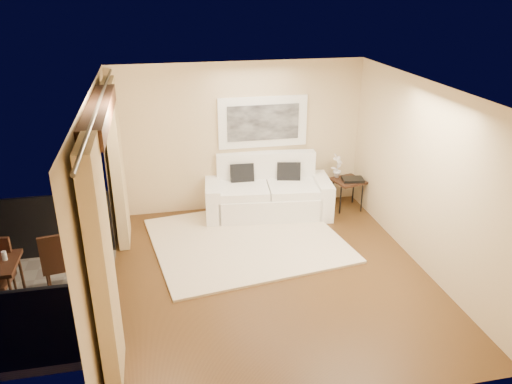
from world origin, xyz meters
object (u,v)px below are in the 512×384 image
object	(u,v)px
sofa	(267,194)
balcony_chair_far	(58,260)
orchid	(337,166)
side_table	(348,183)

from	to	relation	value
sofa	balcony_chair_far	xyz separation A→B (m)	(-3.30, -2.02, 0.18)
sofa	orchid	world-z (taller)	sofa
side_table	orchid	size ratio (longest dim) A/B	1.40
balcony_chair_far	side_table	bearing A→B (deg)	-168.07
sofa	orchid	xyz separation A→B (m)	(1.34, 0.06, 0.41)
sofa	balcony_chair_far	size ratio (longest dim) A/B	2.41
side_table	sofa	bearing A→B (deg)	176.20
side_table	balcony_chair_far	world-z (taller)	balcony_chair_far
orchid	balcony_chair_far	world-z (taller)	orchid
sofa	orchid	size ratio (longest dim) A/B	5.13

